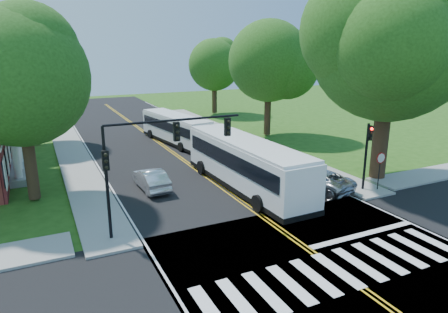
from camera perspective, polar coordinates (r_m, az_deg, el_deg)
ground at (r=18.70m, az=14.85°, el=-14.75°), size 140.00×140.00×0.00m
road at (r=33.29m, az=-5.41°, el=-0.81°), size 14.00×96.00×0.01m
cross_road at (r=18.70m, az=14.85°, el=-14.73°), size 60.00×12.00×0.01m
center_line at (r=36.95m, az=-7.57°, el=0.76°), size 0.36×70.00×0.01m
edge_line_w at (r=35.53m, az=-18.03°, el=-0.46°), size 0.12×70.00×0.01m
edge_line_e at (r=39.49m, az=1.84°, el=1.83°), size 0.12×70.00×0.01m
crosswalk at (r=18.38m, az=15.89°, el=-15.35°), size 12.60×3.00×0.01m
stop_bar at (r=21.90m, az=19.25°, el=-10.44°), size 6.60×0.40×0.01m
sidewalk_nw at (r=38.27m, az=-20.89°, el=0.47°), size 2.60×40.00×0.15m
sidewalk_ne at (r=42.75m, az=1.78°, el=2.96°), size 2.60×40.00×0.15m
tree_ne_big at (r=29.73m, az=22.74°, el=14.97°), size 10.80×10.80×14.91m
tree_west_near at (r=26.14m, az=-27.24°, el=9.96°), size 8.00×8.00×11.40m
tree_west_far at (r=42.14m, az=-26.15°, el=10.77°), size 7.60×7.60×10.67m
tree_east_mid at (r=42.50m, az=6.45°, el=13.39°), size 8.40×8.40×11.93m
tree_east_far at (r=57.15m, az=-1.40°, el=12.94°), size 7.20×7.20×10.34m
signal_nw at (r=19.78m, az=-9.96°, el=0.94°), size 7.15×0.46×5.66m
signal_ne at (r=27.34m, az=19.78°, el=1.18°), size 0.30×0.46×4.40m
stop_sign at (r=27.83m, az=21.44°, el=-0.73°), size 0.76×0.08×2.53m
bus_lead at (r=26.64m, az=3.11°, el=-0.96°), size 3.36×12.84×3.31m
bus_follow at (r=39.80m, az=-6.92°, el=4.02°), size 3.92×11.12×2.81m
hatchback at (r=27.16m, az=-10.38°, el=-3.20°), size 1.64×4.28×1.39m
suv at (r=27.30m, az=13.06°, el=-3.23°), size 3.60×5.51×1.41m
dark_sedan at (r=32.39m, az=6.52°, el=-0.24°), size 1.81×4.04×1.15m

